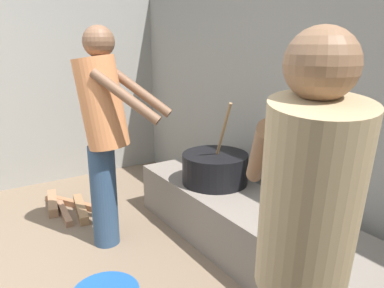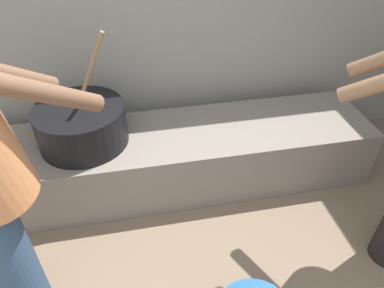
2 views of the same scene
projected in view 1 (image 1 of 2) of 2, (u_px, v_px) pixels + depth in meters
name	position (u px, v px, depth m)	size (l,w,h in m)	color
block_enclosure_rear	(297.00, 110.00, 2.86)	(4.95, 0.20, 2.07)	gray
hearth_ledge	(260.00, 235.00, 2.64)	(2.60, 0.60, 0.42)	slate
cooking_pot_main	(215.00, 168.00, 3.03)	(0.54, 0.54, 0.70)	black
cook_in_orange_shirt	(103.00, 126.00, 2.68)	(0.71, 0.71, 1.66)	navy
cook_in_tan_shirt	(305.00, 249.00, 1.17)	(0.72, 0.66, 1.60)	black
firewood_pile	(67.00, 206.00, 3.51)	(0.82, 0.43, 0.08)	#996744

